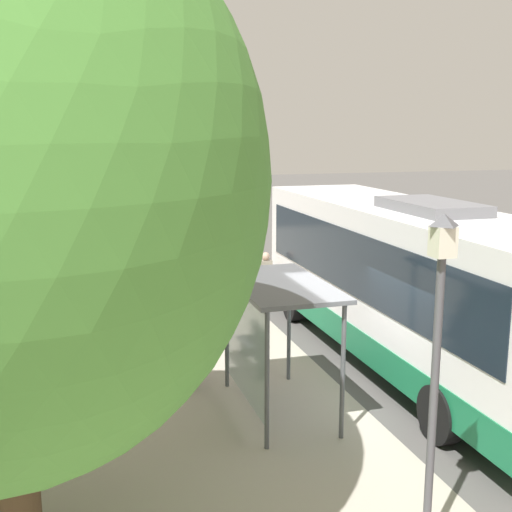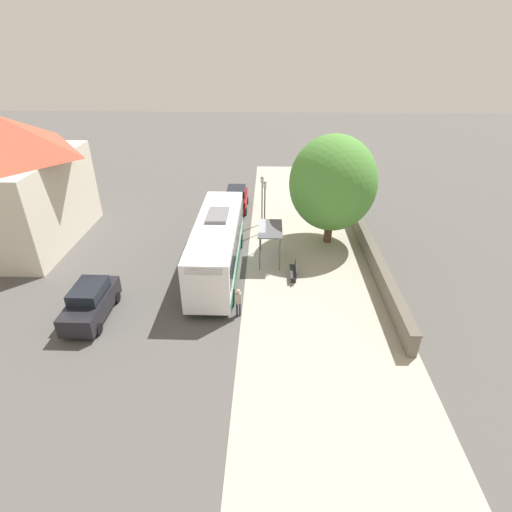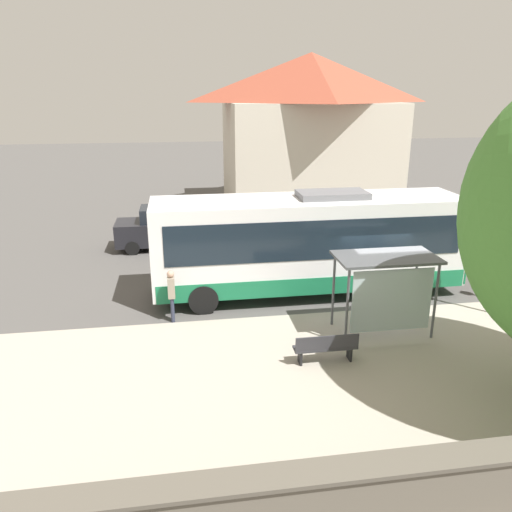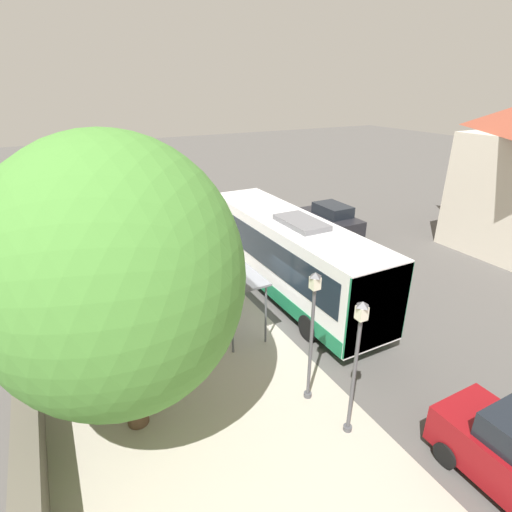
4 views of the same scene
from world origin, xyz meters
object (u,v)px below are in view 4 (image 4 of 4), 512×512
object	(u,v)px
bench	(177,302)
shade_tree	(116,277)
street_lamp_near	(312,327)
parked_car_far_lane	(331,220)
bus_shelter	(229,283)
pedestrian	(212,243)
bus	(289,254)
street_lamp_far	(356,359)

from	to	relation	value
bench	shade_tree	size ratio (longest dim) A/B	0.22
bench	shade_tree	xyz separation A→B (m)	(-2.82, -5.24, 4.13)
street_lamp_near	parked_car_far_lane	distance (m)	14.68
bus_shelter	parked_car_far_lane	distance (m)	12.10
bus_shelter	pedestrian	world-z (taller)	bus_shelter
bench	parked_car_far_lane	bearing A→B (deg)	21.51
bench	parked_car_far_lane	xyz separation A→B (m)	(11.43, 4.50, 0.48)
bus	pedestrian	size ratio (longest dim) A/B	6.31
bench	street_lamp_near	size ratio (longest dim) A/B	0.41
bench	street_lamp_near	xyz separation A→B (m)	(2.00, -6.65, 2.04)
bus	street_lamp_near	world-z (taller)	street_lamp_near
pedestrian	parked_car_far_lane	xyz separation A→B (m)	(8.13, 0.37, -0.07)
bus	street_lamp_far	distance (m)	7.99
bench	street_lamp_near	distance (m)	7.24
street_lamp_far	shade_tree	distance (m)	6.27
street_lamp_near	parked_car_far_lane	size ratio (longest dim) A/B	0.96
parked_car_far_lane	street_lamp_near	bearing A→B (deg)	-130.18
pedestrian	bench	size ratio (longest dim) A/B	1.00
bench	street_lamp_far	xyz separation A→B (m)	(2.25, -8.24, 1.97)
pedestrian	street_lamp_near	world-z (taller)	street_lamp_near
shade_tree	parked_car_far_lane	xyz separation A→B (m)	(14.24, 9.75, -3.65)
bus_shelter	pedestrian	size ratio (longest dim) A/B	1.72
street_lamp_near	street_lamp_far	distance (m)	1.60
bus	street_lamp_far	bearing A→B (deg)	-110.15
bus	parked_car_far_lane	bearing A→B (deg)	39.25
pedestrian	shade_tree	world-z (taller)	shade_tree
street_lamp_far	bench	bearing A→B (deg)	105.25
bench	bus	bearing A→B (deg)	-8.60
street_lamp_near	bus_shelter	bearing A→B (deg)	97.47
street_lamp_near	street_lamp_far	xyz separation A→B (m)	(0.24, -1.58, -0.08)
bus	street_lamp_far	xyz separation A→B (m)	(-2.74, -7.48, 0.50)
bus_shelter	shade_tree	size ratio (longest dim) A/B	0.37
street_lamp_far	shade_tree	world-z (taller)	shade_tree
bus	street_lamp_far	size ratio (longest dim) A/B	2.68
bus_shelter	street_lamp_far	distance (m)	6.08
bus_shelter	street_lamp_far	size ratio (longest dim) A/B	0.73
pedestrian	parked_car_far_lane	world-z (taller)	parked_car_far_lane
parked_car_far_lane	bus	bearing A→B (deg)	-140.75
pedestrian	parked_car_far_lane	size ratio (longest dim) A/B	0.39
street_lamp_far	parked_car_far_lane	distance (m)	15.77
bus_shelter	street_lamp_far	world-z (taller)	street_lamp_far
bench	street_lamp_far	size ratio (longest dim) A/B	0.43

